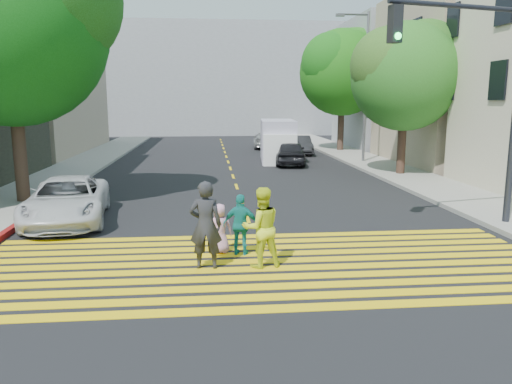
{
  "coord_description": "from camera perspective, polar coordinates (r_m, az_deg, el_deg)",
  "views": [
    {
      "loc": [
        -1.22,
        -9.66,
        3.73
      ],
      "look_at": [
        0.0,
        3.0,
        1.4
      ],
      "focal_mm": 35.0,
      "sensor_mm": 36.0,
      "label": 1
    }
  ],
  "objects": [
    {
      "name": "pedestrian_extra",
      "position": [
        12.17,
        -1.72,
        -3.78
      ],
      "size": [
        0.95,
        0.58,
        1.51
      ],
      "primitive_type": "imported",
      "rotation": [
        0.0,
        0.0,
        2.89
      ],
      "color": "teal",
      "rests_on": "ground"
    },
    {
      "name": "backdrop_block",
      "position": [
        57.72,
        -4.39,
        12.62
      ],
      "size": [
        30.0,
        8.0,
        12.0
      ],
      "primitive_type": "cube",
      "color": "gray",
      "rests_on": "ground"
    },
    {
      "name": "pedestrian_man",
      "position": [
        11.2,
        -5.78,
        -3.78
      ],
      "size": [
        0.76,
        0.53,
        2.0
      ],
      "primitive_type": "imported",
      "rotation": [
        0.0,
        0.0,
        3.07
      ],
      "color": "#28282B",
      "rests_on": "ground"
    },
    {
      "name": "sidewalk_right",
      "position": [
        26.76,
        15.87,
        2.14
      ],
      "size": [
        3.0,
        60.0,
        0.15
      ],
      "primitive_type": "cube",
      "color": "gray",
      "rests_on": "ground"
    },
    {
      "name": "dark_car_near",
      "position": [
        29.54,
        3.91,
        4.53
      ],
      "size": [
        2.25,
        4.44,
        1.45
      ],
      "primitive_type": "imported",
      "rotation": [
        0.0,
        0.0,
        3.01
      ],
      "color": "black",
      "rests_on": "ground"
    },
    {
      "name": "building_right_tan",
      "position": [
        32.96,
        24.53,
        11.68
      ],
      "size": [
        10.0,
        10.0,
        10.0
      ],
      "primitive_type": "cube",
      "color": "tan",
      "rests_on": "ground"
    },
    {
      "name": "curb_red",
      "position": [
        17.06,
        -24.84,
        -2.95
      ],
      "size": [
        0.2,
        8.0,
        0.16
      ],
      "primitive_type": "cube",
      "color": "maroon",
      "rests_on": "ground"
    },
    {
      "name": "crosswalk",
      "position": [
        11.62,
        0.82,
        -8.32
      ],
      "size": [
        13.4,
        5.3,
        0.01
      ],
      "color": "yellow",
      "rests_on": "ground"
    },
    {
      "name": "tree_right_near",
      "position": [
        25.93,
        16.84,
        13.11
      ],
      "size": [
        5.78,
        5.26,
        7.62
      ],
      "rotation": [
        0.0,
        0.0,
        0.0
      ],
      "color": "#422D20",
      "rests_on": "ground"
    },
    {
      "name": "ground",
      "position": [
        10.43,
        1.61,
        -10.58
      ],
      "size": [
        120.0,
        120.0,
        0.0
      ],
      "primitive_type": "plane",
      "color": "black"
    },
    {
      "name": "white_van",
      "position": [
        31.24,
        2.51,
        5.75
      ],
      "size": [
        2.45,
        5.54,
        2.54
      ],
      "rotation": [
        0.0,
        0.0,
        -0.08
      ],
      "color": "#B0AAC4",
      "rests_on": "ground"
    },
    {
      "name": "pedestrian_woman",
      "position": [
        11.26,
        0.61,
        -4.07
      ],
      "size": [
        1.01,
        0.85,
        1.84
      ],
      "primitive_type": "imported",
      "rotation": [
        0.0,
        0.0,
        3.33
      ],
      "color": "#E0F026",
      "rests_on": "ground"
    },
    {
      "name": "building_right_grey",
      "position": [
        42.87,
        17.1,
        11.64
      ],
      "size": [
        10.0,
        10.0,
        10.0
      ],
      "primitive_type": "cube",
      "color": "gray",
      "rests_on": "ground"
    },
    {
      "name": "traffic_signal",
      "position": [
        15.61,
        24.64,
        11.58
      ],
      "size": [
        4.45,
        1.35,
        6.65
      ],
      "rotation": [
        0.0,
        0.0,
        0.23
      ],
      "color": "#272931",
      "rests_on": "ground"
    },
    {
      "name": "tree_right_far",
      "position": [
        37.64,
        9.94,
        13.8
      ],
      "size": [
        8.01,
        7.95,
        8.99
      ],
      "rotation": [
        0.0,
        0.0,
        0.35
      ],
      "color": "#322117",
      "rests_on": "ground"
    },
    {
      "name": "pedestrian_child",
      "position": [
        12.37,
        -4.16,
        -4.2
      ],
      "size": [
        0.63,
        0.43,
        1.25
      ],
      "primitive_type": "imported",
      "rotation": [
        0.0,
        0.0,
        3.2
      ],
      "color": "#E19CC3",
      "rests_on": "ground"
    },
    {
      "name": "white_sedan",
      "position": [
        16.54,
        -20.79,
        -0.89
      ],
      "size": [
        2.91,
        5.22,
        1.38
      ],
      "primitive_type": "imported",
      "rotation": [
        0.0,
        0.0,
        0.13
      ],
      "color": "silver",
      "rests_on": "ground"
    },
    {
      "name": "tree_left",
      "position": [
        19.93,
        -26.16,
        17.45
      ],
      "size": [
        8.47,
        8.11,
        9.69
      ],
      "rotation": [
        0.0,
        0.0,
        -0.24
      ],
      "color": "#382A17",
      "rests_on": "ground"
    },
    {
      "name": "street_lamp",
      "position": [
        30.65,
        12.14,
        12.63
      ],
      "size": [
        1.99,
        0.22,
        8.8
      ],
      "rotation": [
        0.0,
        0.0,
        -0.02
      ],
      "color": "gray",
      "rests_on": "ground"
    },
    {
      "name": "lane_line",
      "position": [
        32.4,
        -3.31,
        3.77
      ],
      "size": [
        0.12,
        34.4,
        0.01
      ],
      "color": "yellow",
      "rests_on": "ground"
    },
    {
      "name": "silver_car",
      "position": [
        39.92,
        1.0,
        5.93
      ],
      "size": [
        2.17,
        4.48,
        1.26
      ],
      "primitive_type": "imported",
      "rotation": [
        0.0,
        0.0,
        3.05
      ],
      "color": "#A4A4A4",
      "rests_on": "ground"
    },
    {
      "name": "dark_car_parked",
      "position": [
        35.44,
        5.1,
        5.36
      ],
      "size": [
        1.58,
        3.98,
        1.29
      ],
      "primitive_type": "imported",
      "rotation": [
        0.0,
        0.0,
        -0.06
      ],
      "color": "black",
      "rests_on": "ground"
    },
    {
      "name": "sidewalk_left",
      "position": [
        32.7,
        -18.36,
        3.44
      ],
      "size": [
        3.0,
        40.0,
        0.15
      ],
      "primitive_type": "cube",
      "color": "gray",
      "rests_on": "ground"
    }
  ]
}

